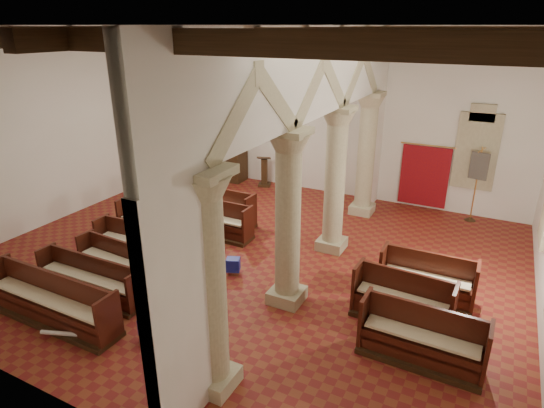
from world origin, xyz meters
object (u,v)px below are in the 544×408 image
(pipe_organ, at_px, (221,146))
(lectern, at_px, (264,173))
(nave_pew_0, at_px, (52,307))
(aisle_pew_0, at_px, (421,344))
(processional_banner, at_px, (474,197))

(pipe_organ, height_order, lectern, pipe_organ)
(lectern, relative_size, nave_pew_0, 0.37)
(lectern, xyz_separation_m, aisle_pew_0, (7.41, -7.63, -0.14))
(lectern, distance_m, aisle_pew_0, 10.64)
(lectern, height_order, aisle_pew_0, lectern)
(pipe_organ, height_order, nave_pew_0, pipe_organ)
(processional_banner, bearing_deg, aisle_pew_0, -78.73)
(nave_pew_0, relative_size, aisle_pew_0, 1.48)
(processional_banner, distance_m, nave_pew_0, 12.53)
(pipe_organ, xyz_separation_m, processional_banner, (9.67, -0.01, -0.56))
(processional_banner, xyz_separation_m, nave_pew_0, (-7.52, -10.01, -0.45))
(lectern, height_order, processional_banner, processional_banner)
(pipe_organ, distance_m, processional_banner, 9.69)
(lectern, height_order, nave_pew_0, lectern)
(pipe_organ, xyz_separation_m, lectern, (2.01, -0.06, -0.84))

